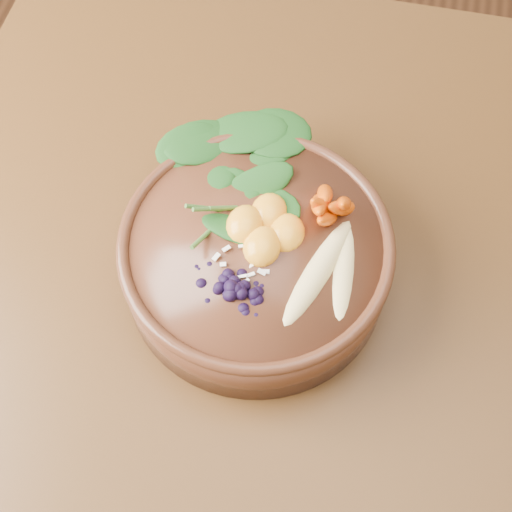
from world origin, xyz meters
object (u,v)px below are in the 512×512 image
dining_table (477,287)px  carrot_cluster (336,184)px  kale_heap (244,172)px  blueberry_pile (231,280)px  stoneware_bowl (256,260)px  mandarin_cluster (266,222)px  banana_halves (332,265)px

dining_table → carrot_cluster: 0.32m
kale_heap → blueberry_pile: (0.02, -0.15, -0.00)m
stoneware_bowl → mandarin_cluster: (0.01, 0.02, 0.06)m
dining_table → carrot_cluster: size_ratio=17.45×
carrot_cluster → kale_heap: bearing=-169.5°
kale_heap → mandarin_cluster: size_ratio=2.07×
kale_heap → carrot_cluster: (0.11, -0.01, 0.02)m
dining_table → stoneware_bowl: (-0.30, -0.10, 0.14)m
kale_heap → carrot_cluster: bearing=-4.3°
stoneware_bowl → banana_halves: banana_halves is taller
stoneware_bowl → kale_heap: size_ratio=1.53×
dining_table → stoneware_bowl: size_ratio=4.81×
dining_table → carrot_cluster: bearing=-173.2°
stoneware_bowl → carrot_cluster: 0.14m
kale_heap → blueberry_pile: kale_heap is taller
carrot_cluster → banana_halves: carrot_cluster is taller
stoneware_bowl → banana_halves: bearing=-12.1°
stoneware_bowl → carrot_cluster: carrot_cluster is taller
banana_halves → blueberry_pile: (-0.11, -0.05, 0.01)m
kale_heap → stoneware_bowl: bearing=-67.9°
dining_table → kale_heap: (-0.34, -0.02, 0.21)m
dining_table → blueberry_pile: bearing=-152.6°
mandarin_cluster → dining_table: bearing=14.8°
stoneware_bowl → banana_halves: 0.11m
mandarin_cluster → stoneware_bowl: bearing=-111.1°
kale_heap → carrot_cluster: carrot_cluster is taller
dining_table → stoneware_bowl: stoneware_bowl is taller
dining_table → carrot_cluster: (-0.22, -0.03, 0.23)m
banana_halves → stoneware_bowl: bearing=-177.3°
carrot_cluster → mandarin_cluster: carrot_cluster is taller
dining_table → banana_halves: banana_halves is taller
stoneware_bowl → kale_heap: kale_heap is taller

